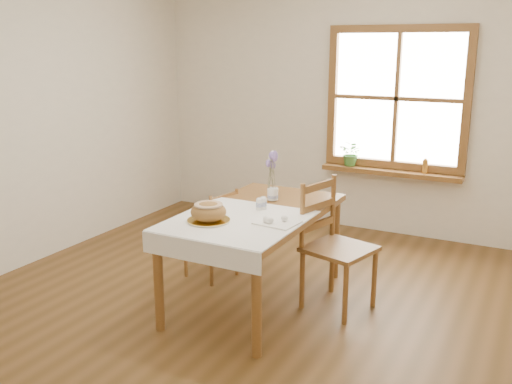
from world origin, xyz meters
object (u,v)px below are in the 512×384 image
chair_left (211,233)px  bread_plate (209,221)px  dining_table (256,221)px  chair_right (340,247)px  flower_vase (273,195)px

chair_left → bread_plate: bearing=44.4°
dining_table → chair_right: (0.62, 0.20, -0.17)m
dining_table → flower_vase: (-0.01, 0.32, 0.13)m
chair_left → flower_vase: bearing=107.9°
chair_left → chair_right: chair_right is taller
chair_right → chair_left: bearing=101.4°
chair_right → flower_vase: 0.71m
dining_table → flower_vase: 0.35m
chair_left → bread_plate: size_ratio=2.65×
chair_left → bread_plate: (0.43, -0.70, 0.37)m
bread_plate → flower_vase: flower_vase is taller
dining_table → chair_left: (-0.59, 0.27, -0.27)m
dining_table → chair_left: bearing=155.2°
chair_right → bread_plate: size_ratio=3.33×
dining_table → bread_plate: bread_plate is taller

